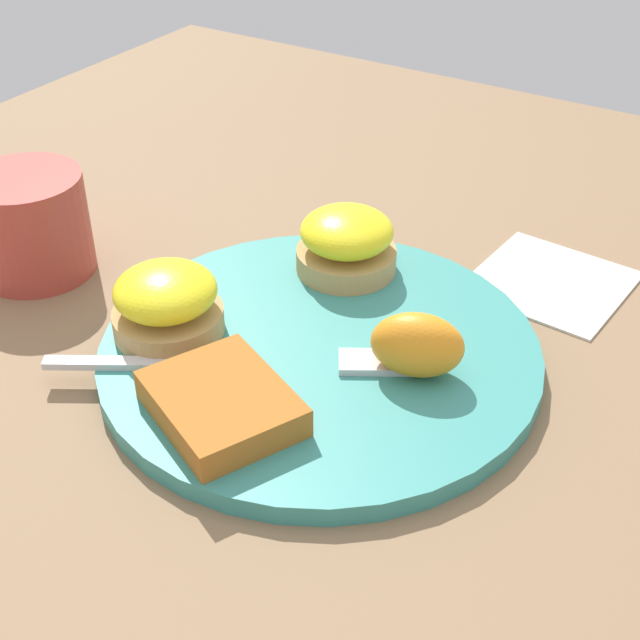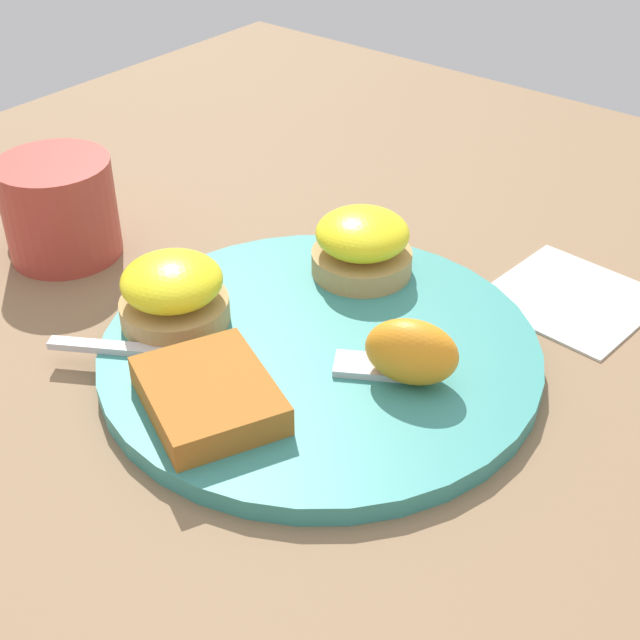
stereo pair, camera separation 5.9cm
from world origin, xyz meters
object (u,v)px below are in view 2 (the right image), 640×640
(sandwich_benedict_left, at_px, (362,244))
(cup, at_px, (59,208))
(hashbrown_patty, at_px, (209,395))
(fork, at_px, (249,359))
(sandwich_benedict_right, at_px, (173,293))
(orange_wedge, at_px, (412,352))

(sandwich_benedict_left, bearing_deg, cup, 26.31)
(hashbrown_patty, relative_size, fork, 0.42)
(sandwich_benedict_right, bearing_deg, hashbrown_patty, 148.32)
(fork, relative_size, cup, 1.83)
(sandwich_benedict_left, xyz_separation_m, cup, (0.22, 0.11, 0.00))
(orange_wedge, relative_size, fork, 0.28)
(hashbrown_patty, bearing_deg, orange_wedge, -128.85)
(sandwich_benedict_left, distance_m, orange_wedge, 0.13)
(sandwich_benedict_left, height_order, sandwich_benedict_right, same)
(hashbrown_patty, xyz_separation_m, fork, (0.01, -0.05, -0.01))
(sandwich_benedict_right, bearing_deg, fork, 177.63)
(hashbrown_patty, relative_size, cup, 0.78)
(hashbrown_patty, distance_m, cup, 0.25)
(sandwich_benedict_right, relative_size, orange_wedge, 1.27)
(sandwich_benedict_left, bearing_deg, hashbrown_patty, 96.64)
(fork, distance_m, cup, 0.23)
(sandwich_benedict_left, xyz_separation_m, orange_wedge, (-0.10, 0.09, -0.00))
(sandwich_benedict_right, xyz_separation_m, hashbrown_patty, (-0.08, 0.05, -0.01))
(sandwich_benedict_right, xyz_separation_m, fork, (-0.07, 0.00, -0.02))
(fork, bearing_deg, hashbrown_patty, 103.68)
(sandwich_benedict_left, height_order, orange_wedge, sandwich_benedict_left)
(hashbrown_patty, height_order, cup, cup)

